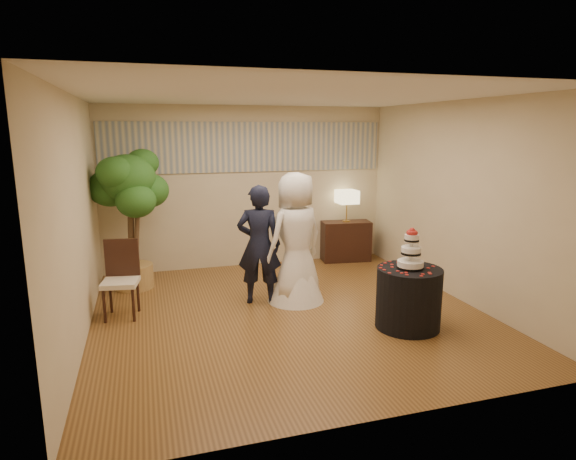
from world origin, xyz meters
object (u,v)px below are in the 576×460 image
object	(u,v)px
cake_table	(408,298)
wedding_cake	(411,248)
bride	(296,238)
side_chair	(120,280)
groom	(259,245)
console	(346,241)
ficus_tree	(130,219)
table_lamp	(347,206)

from	to	relation	value
cake_table	wedding_cake	size ratio (longest dim) A/B	1.56
bride	side_chair	world-z (taller)	bride
groom	bride	bearing A→B (deg)	-172.15
groom	cake_table	xyz separation A→B (m)	(1.54, -1.38, -0.46)
console	ficus_tree	xyz separation A→B (m)	(-3.76, -0.53, 0.71)
wedding_cake	bride	bearing A→B (deg)	128.47
bride	table_lamp	size ratio (longest dim) A/B	3.16
groom	side_chair	world-z (taller)	groom
console	ficus_tree	distance (m)	3.86
cake_table	side_chair	world-z (taller)	side_chair
console	cake_table	bearing A→B (deg)	-92.08
bride	console	bearing A→B (deg)	-151.88
wedding_cake	table_lamp	bearing A→B (deg)	80.60
cake_table	console	xyz separation A→B (m)	(0.51, 3.09, -0.01)
bride	table_lamp	distance (m)	2.36
groom	cake_table	size ratio (longest dim) A/B	2.12
console	side_chair	distance (m)	4.26
wedding_cake	ficus_tree	distance (m)	4.13
console	table_lamp	distance (m)	0.66
cake_table	wedding_cake	bearing A→B (deg)	0.00
table_lamp	groom	bearing A→B (deg)	-140.31
wedding_cake	table_lamp	distance (m)	3.13
console	table_lamp	world-z (taller)	table_lamp
groom	ficus_tree	distance (m)	2.08
groom	ficus_tree	world-z (taller)	ficus_tree
groom	table_lamp	distance (m)	2.68
bride	console	xyz separation A→B (m)	(1.54, 1.78, -0.55)
groom	table_lamp	bearing A→B (deg)	-123.48
groom	wedding_cake	bearing A→B (deg)	154.98
wedding_cake	side_chair	xyz separation A→B (m)	(-3.39, 1.37, -0.51)
bride	side_chair	xyz separation A→B (m)	(-2.35, 0.06, -0.42)
wedding_cake	side_chair	distance (m)	3.69
console	side_chair	size ratio (longest dim) A/B	0.89
console	table_lamp	size ratio (longest dim) A/B	1.53
bride	cake_table	bearing A→B (deg)	107.46
bride	wedding_cake	distance (m)	1.66
table_lamp	ficus_tree	distance (m)	3.80
console	side_chair	world-z (taller)	side_chair
groom	cake_table	distance (m)	2.12
cake_table	side_chair	bearing A→B (deg)	158.04
cake_table	ficus_tree	distance (m)	4.19
ficus_tree	side_chair	xyz separation A→B (m)	(-0.14, -1.19, -0.58)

